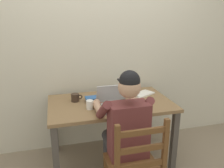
% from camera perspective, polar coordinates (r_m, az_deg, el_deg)
% --- Properties ---
extents(ground_plane, '(8.00, 8.00, 0.00)m').
position_cam_1_polar(ground_plane, '(2.83, -0.36, -18.62)').
color(ground_plane, gray).
extents(back_wall, '(6.00, 0.04, 2.60)m').
position_cam_1_polar(back_wall, '(2.78, -2.87, 9.79)').
color(back_wall, beige).
rests_on(back_wall, ground).
extents(desk, '(1.33, 0.79, 0.74)m').
position_cam_1_polar(desk, '(2.51, -0.39, -6.62)').
color(desk, olive).
rests_on(desk, ground).
extents(seated_person, '(0.50, 0.60, 1.23)m').
position_cam_1_polar(seated_person, '(2.09, 3.24, -10.78)').
color(seated_person, brown).
rests_on(seated_person, ground).
extents(wooden_chair, '(0.42, 0.42, 0.92)m').
position_cam_1_polar(wooden_chair, '(1.99, 5.75, -20.12)').
color(wooden_chair, brown).
rests_on(wooden_chair, ground).
extents(laptop, '(0.33, 0.32, 0.22)m').
position_cam_1_polar(laptop, '(2.32, 0.52, -4.70)').
color(laptop, '#ADAFB2').
rests_on(laptop, desk).
extents(computer_mouse, '(0.06, 0.10, 0.03)m').
position_cam_1_polar(computer_mouse, '(2.37, 7.24, -5.21)').
color(computer_mouse, black).
rests_on(computer_mouse, desk).
extents(coffee_mug_white, '(0.11, 0.07, 0.09)m').
position_cam_1_polar(coffee_mug_white, '(2.29, -5.56, -5.23)').
color(coffee_mug_white, white).
rests_on(coffee_mug_white, desk).
extents(coffee_mug_dark, '(0.12, 0.09, 0.09)m').
position_cam_1_polar(coffee_mug_dark, '(2.51, -9.28, -3.42)').
color(coffee_mug_dark, '#38281E').
rests_on(coffee_mug_dark, desk).
extents(book_stack_main, '(0.18, 0.15, 0.05)m').
position_cam_1_polar(book_stack_main, '(2.70, 3.85, -2.08)').
color(book_stack_main, '#2D5B9E').
rests_on(book_stack_main, desk).
extents(book_stack_side, '(0.20, 0.14, 0.05)m').
position_cam_1_polar(book_stack_side, '(2.49, -4.50, -3.82)').
color(book_stack_side, '#BC332D').
rests_on(book_stack_side, desk).
extents(paper_pile_near_laptop, '(0.25, 0.16, 0.01)m').
position_cam_1_polar(paper_pile_near_laptop, '(2.39, 0.11, -5.28)').
color(paper_pile_near_laptop, white).
rests_on(paper_pile_near_laptop, desk).
extents(paper_pile_back_corner, '(0.30, 0.25, 0.02)m').
position_cam_1_polar(paper_pile_back_corner, '(2.72, 7.93, -2.47)').
color(paper_pile_back_corner, white).
rests_on(paper_pile_back_corner, desk).
extents(paper_pile_side, '(0.28, 0.25, 0.01)m').
position_cam_1_polar(paper_pile_side, '(2.46, 6.33, -4.65)').
color(paper_pile_side, silver).
rests_on(paper_pile_side, desk).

